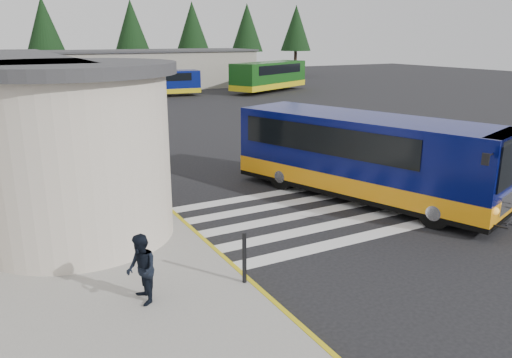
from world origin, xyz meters
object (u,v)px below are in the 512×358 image
transit_bus (365,160)px  far_bus_a (157,82)px  pedestrian_b (141,269)px  bollard (244,258)px  pedestrian_a (118,222)px  far_bus_b (269,75)px

transit_bus → far_bus_a: (3.15, 34.08, -0.04)m
pedestrian_b → bollard: bearing=85.5°
pedestrian_a → pedestrian_b: (-0.17, -2.67, -0.14)m
far_bus_a → transit_bus: bearing=-179.8°
far_bus_a → far_bus_b: size_ratio=0.80×
pedestrian_a → far_bus_a: size_ratio=0.22×
bollard → far_bus_b: bearing=59.4°
far_bus_b → bollard: bearing=122.6°
transit_bus → far_bus_b: 36.07m
bollard → far_bus_a: bearing=75.3°
far_bus_a → far_bus_b: bearing=-90.5°
transit_bus → far_bus_a: 34.22m
bollard → transit_bus: bearing=30.2°
far_bus_a → far_bus_b: far_bus_b is taller
pedestrian_a → bollard: 3.60m
transit_bus → bollard: bearing=-169.0°
bollard → far_bus_b: far_bus_b is taller
pedestrian_b → far_bus_b: size_ratio=0.15×
pedestrian_b → bollard: (2.30, -0.22, -0.15)m
transit_bus → pedestrian_b: transit_bus is taller
transit_bus → pedestrian_a: (-8.98, -1.09, -0.35)m
pedestrian_a → bollard: size_ratio=1.48×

